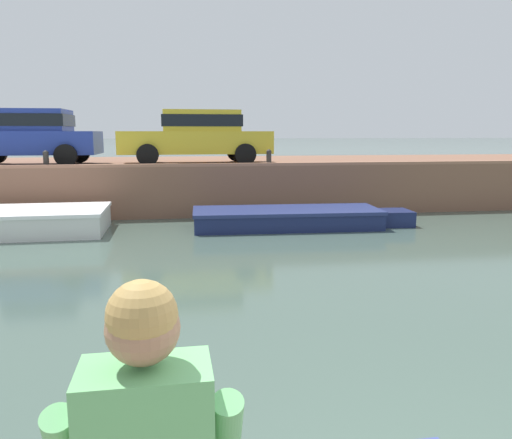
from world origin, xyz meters
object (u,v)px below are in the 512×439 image
boat_moored_central_navy (295,218)px  mooring_bollard_west (46,158)px  car_left_inner_yellow (197,134)px  mooring_bollard_mid (269,157)px  car_leftmost_blue (30,135)px

boat_moored_central_navy → mooring_bollard_west: size_ratio=12.29×
car_left_inner_yellow → mooring_bollard_mid: bearing=-31.6°
boat_moored_central_navy → mooring_bollard_mid: size_ratio=12.29×
car_leftmost_blue → mooring_bollard_mid: 6.73m
mooring_bollard_mid → boat_moored_central_navy: bearing=-80.6°
boat_moored_central_navy → car_left_inner_yellow: size_ratio=1.24×
car_leftmost_blue → mooring_bollard_west: car_leftmost_blue is taller
boat_moored_central_navy → car_leftmost_blue: car_leftmost_blue is taller
boat_moored_central_navy → car_left_inner_yellow: car_left_inner_yellow is taller
car_leftmost_blue → mooring_bollard_mid: bearing=-10.2°
car_leftmost_blue → mooring_bollard_mid: car_leftmost_blue is taller
boat_moored_central_navy → car_leftmost_blue: size_ratio=1.42×
mooring_bollard_mid → car_leftmost_blue: bearing=169.8°
boat_moored_central_navy → car_left_inner_yellow: bearing=125.7°
mooring_bollard_west → mooring_bollard_mid: (5.91, 0.00, 0.00)m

